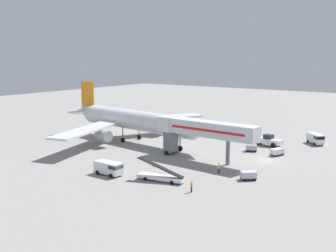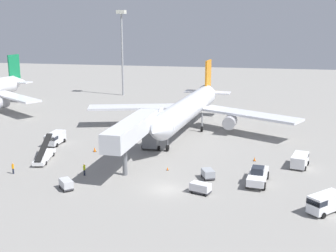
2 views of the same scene
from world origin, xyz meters
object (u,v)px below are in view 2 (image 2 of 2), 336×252
Objects in this scene: baggage_cart_rear_right at (208,174)px; safety_cone_alpha at (95,149)px; service_van_near_left at (55,138)px; ground_crew_worker_midground at (84,169)px; belt_loader_truck at (44,156)px; baggage_cart_mid_right at (200,188)px; baggage_cart_far_left at (66,184)px; safety_cone_bravo at (255,159)px; service_van_rear_left at (300,160)px; apron_light_mast at (122,36)px; jet_bridge at (138,128)px; service_van_near_right at (324,202)px; pushback_tug at (258,176)px; safety_cone_charlie at (167,169)px; airplane_at_gate at (189,108)px; ground_crew_worker_foreground at (13,168)px.

safety_cone_alpha is (-20.13, 9.16, -0.37)m from baggage_cart_rear_right.
service_van_near_left reaches higher than ground_crew_worker_midground.
belt_loader_truck is 27.31m from baggage_cart_mid_right.
baggage_cart_mid_right is at bearing 6.66° from baggage_cart_far_left.
ground_crew_worker_midground is (8.80, -5.30, 0.16)m from belt_loader_truck.
service_van_rear_left is at bearing -12.21° from safety_cone_bravo.
apron_light_mast is (-38.16, 55.00, 16.62)m from safety_cone_bravo.
ground_crew_worker_midground is at bearing -129.63° from jet_bridge.
safety_cone_alpha is at bearing 155.54° from baggage_cart_rear_right.
jet_bridge is 63.55m from apron_light_mast.
service_van_near_right is at bearing -16.09° from belt_loader_truck.
jet_bridge reaches higher than safety_cone_alpha.
safety_cone_bravo is (-0.43, 9.83, -0.81)m from pushback_tug.
baggage_cart_far_left is 15.27m from safety_cone_charlie.
belt_loader_truck is 20.06m from safety_cone_charlie.
pushback_tug is 12.94× the size of safety_cone_charlie.
pushback_tug is (18.31, -5.67, -4.44)m from jet_bridge.
safety_cone_charlie is at bearing -26.10° from safety_cone_alpha.
airplane_at_gate is 8.86× the size of service_van_near_left.
service_van_rear_left reaches higher than baggage_cart_rear_right.
pushback_tug is 8.71× the size of safety_cone_alpha.
ground_crew_worker_foreground is at bearing -103.66° from belt_loader_truck.
safety_cone_alpha is at bearing 97.66° from baggage_cart_far_left.
airplane_at_gate is 26.37m from service_van_near_left.
baggage_cart_rear_right is 4.89× the size of safety_cone_charlie.
service_van_near_right is 1.77× the size of baggage_cart_rear_right.
apron_light_mast reaches higher than belt_loader_truck.
safety_cone_alpha is 1.49× the size of safety_cone_charlie.
service_van_near_right is at bearing -58.81° from airplane_at_gate.
baggage_cart_far_left is (-31.00, -15.35, -0.37)m from service_van_rear_left.
apron_light_mast is at bearing 93.27° from ground_crew_worker_foreground.
ground_crew_worker_midground is 3.42× the size of safety_cone_charlie.
pushback_tug is at bearing -126.89° from service_van_rear_left.
service_van_rear_left is (19.58, -18.01, -3.69)m from airplane_at_gate.
ground_crew_worker_midground is at bearing -173.08° from baggage_cart_rear_right.
jet_bridge is at bearing -103.62° from airplane_at_gate.
pushback_tug is 0.88× the size of belt_loader_truck.
safety_cone_charlie is (11.24, 4.48, -0.69)m from ground_crew_worker_midground.
service_van_near_left is 17.85m from ground_crew_worker_midground.
service_van_rear_left is at bearing -51.52° from apron_light_mast.
ground_crew_worker_midground is at bearing -161.99° from service_van_rear_left.
safety_cone_bravo is (12.87, -16.55, -4.49)m from airplane_at_gate.
baggage_cart_mid_right is 17.42m from ground_crew_worker_midground.
service_van_near_right is at bearing -57.66° from apron_light_mast.
ground_crew_worker_foreground is at bearing -152.49° from jet_bridge.
jet_bridge reaches higher than ground_crew_worker_foreground.
service_van_near_right is (1.22, -16.36, 0.19)m from service_van_rear_left.
baggage_cart_mid_right is 1.14× the size of baggage_cart_rear_right.
safety_cone_bravo is (-7.94, 17.82, -0.98)m from service_van_near_right.
jet_bridge is 7.09× the size of baggage_cart_mid_right.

